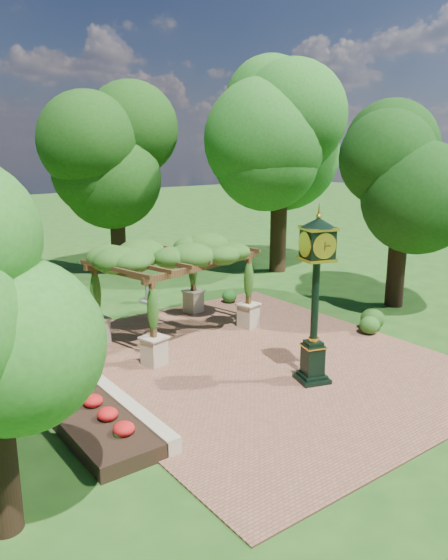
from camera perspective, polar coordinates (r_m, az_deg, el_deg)
ground at (r=15.83m, az=5.47°, el=-9.54°), size 120.00×120.00×0.00m
brick_plaza at (r=16.52m, az=3.13°, el=-8.38°), size 10.00×12.00×0.04m
border_wall at (r=13.79m, az=-10.73°, el=-12.56°), size 0.35×5.00×0.40m
flower_bed at (r=13.49m, az=-14.25°, el=-13.50°), size 1.50×5.00×0.36m
pedestal_clock at (r=14.43m, az=9.58°, el=-0.55°), size 1.13×1.13×4.56m
pergola at (r=17.92m, az=-5.14°, el=2.27°), size 5.75×4.30×3.25m
sundial at (r=22.40m, az=-7.88°, el=-1.24°), size 0.68×0.68×1.04m
shrub_front at (r=19.19m, az=14.98°, el=-4.57°), size 0.72×0.72×0.61m
shrub_mid at (r=19.65m, az=15.24°, el=-3.96°), size 1.05×1.05×0.73m
shrub_back at (r=22.13m, az=0.56°, el=-1.70°), size 0.66×0.66×0.53m
tree_north at (r=27.32m, az=-11.39°, el=12.69°), size 4.47×4.47×8.45m
tree_east_far at (r=27.29m, az=5.97°, el=15.80°), size 5.23×5.23×10.46m
tree_east_near at (r=22.12m, az=18.32°, el=11.37°), size 4.38×4.38×8.08m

